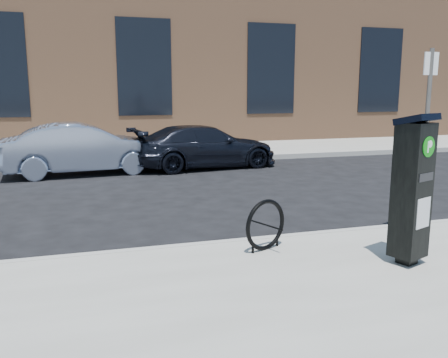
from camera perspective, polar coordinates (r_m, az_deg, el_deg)
name	(u,v)px	position (r m, az deg, el deg)	size (l,w,h in m)	color
ground	(260,248)	(6.72, 4.30, -8.24)	(120.00, 120.00, 0.00)	black
sidewalk_far	(140,141)	(20.17, -10.02, 4.50)	(60.00, 12.00, 0.15)	gray
curb_near	(260,243)	(6.67, 4.38, -7.69)	(60.00, 0.12, 0.16)	#9E9B93
curb_far	(164,161)	(14.29, -7.20, 2.11)	(60.00, 0.12, 0.16)	#9E9B93
building	(130,47)	(23.12, -11.25, 15.33)	(28.00, 10.05, 8.25)	#9B6846
parking_kiosk	(412,188)	(5.87, 21.68, -1.03)	(0.51, 0.48, 1.77)	black
sign_pole	(425,143)	(7.35, 23.02, 4.06)	(0.23, 0.21, 2.59)	#4B4742
bike_rack	(266,225)	(6.09, 5.02, -5.55)	(0.64, 0.31, 0.67)	black
car_silver	(84,149)	(12.92, -16.53, 3.52)	(1.42, 4.07, 1.34)	#8490A8
car_dark	(205,147)	(13.45, -2.34, 3.93)	(1.69, 4.16, 1.21)	black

